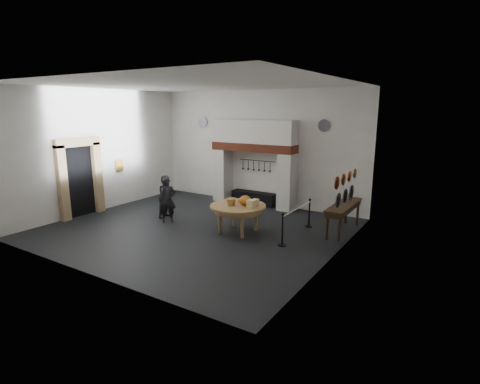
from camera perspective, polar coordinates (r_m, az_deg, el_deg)
The scene contains 39 objects.
floor at distance 12.23m, azimuth -6.65°, elevation -5.55°, with size 9.00×8.00×0.02m, color black.
ceiling at distance 11.64m, azimuth -7.24°, elevation 15.99°, with size 9.00×8.00×0.02m, color silver.
wall_back at distance 15.02m, azimuth 2.76°, elevation 6.73°, with size 9.00×0.02×4.50m, color white.
wall_front at distance 9.02m, azimuth -23.10°, elevation 1.67°, with size 9.00×0.02×4.50m, color white.
wall_left at distance 14.96m, azimuth -20.55°, elevation 5.92°, with size 0.02×8.00×4.50m, color white.
wall_right at distance 9.58m, azimuth 14.53°, elevation 2.89°, with size 0.02×8.00×4.50m, color white.
chimney_pier_left at distance 15.67m, azimuth -2.63°, elevation 2.65°, with size 0.55×0.70×2.15m, color silver.
chimney_pier_right at distance 14.22m, azimuth 7.19°, elevation 1.52°, with size 0.55×0.70×2.15m, color silver.
hearth_brick_band at distance 14.71m, azimuth 2.08°, elevation 6.85°, with size 3.50×0.72×0.32m, color #9E442B.
chimney_hood at distance 14.66m, azimuth 2.10°, elevation 9.22°, with size 3.50×0.70×0.90m, color silver.
iron_range at distance 15.12m, azimuth 2.15°, elevation -0.92°, with size 1.90×0.45×0.50m, color black.
utensil_rail at distance 15.01m, azimuth 2.59°, elevation 4.81°, with size 0.02×0.02×1.60m, color black.
door_recess at distance 14.49m, azimuth -23.28°, elevation 1.48°, with size 0.04×1.10×2.50m, color black.
door_jamb_near at distance 14.04m, azimuth -25.42°, elevation 1.15°, with size 0.22×0.30×2.60m, color tan.
door_jamb_far at distance 14.81m, azimuth -20.89°, elevation 2.11°, with size 0.22×0.30×2.60m, color tan.
door_lintel at distance 14.24m, azimuth -23.57°, elevation 6.98°, with size 0.22×1.70×0.30m, color tan.
wall_plaque at distance 15.49m, azimuth -17.91°, elevation 3.89°, with size 0.05×0.34×0.44m, color gold.
work_table at distance 11.59m, azimuth -0.31°, elevation -2.16°, with size 1.73×1.73×0.07m, color #AA7950.
pumpkin at distance 11.52m, azimuth 0.79°, elevation -1.27°, with size 0.36×0.36×0.31m, color orange.
cheese_block_big at distance 11.26m, azimuth 1.70°, elevation -1.80°, with size 0.22×0.22×0.24m, color #F6E193.
cheese_block_small at distance 11.53m, azimuth 2.37°, elevation -1.56°, with size 0.18×0.18×0.20m, color #E6C789.
wicker_basket at distance 11.51m, azimuth -1.34°, elevation -1.52°, with size 0.32×0.32×0.22m, color #A2773B.
bread_loaf at distance 11.91m, azimuth 0.19°, elevation -1.26°, with size 0.31×0.18×0.13m, color olive.
visitor_near at distance 12.87m, azimuth -11.00°, elevation -1.21°, with size 0.56×0.37×1.54m, color black.
visitor_far at distance 13.42m, azimuth -11.08°, elevation -0.70°, with size 0.73×0.57×1.51m, color black.
side_table at distance 12.04m, azimuth 15.58°, elevation -1.92°, with size 0.55×2.20×0.06m, color #372414.
pewter_jug at distance 12.57m, azimuth 16.41°, elevation -0.71°, with size 0.12×0.12×0.22m, color #525357.
copper_pan_a at distance 9.83m, azimuth 14.57°, elevation 1.36°, with size 0.34×0.34×0.03m, color #C6662D.
copper_pan_b at distance 10.35m, azimuth 15.51°, elevation 1.86°, with size 0.32×0.32×0.03m, color #C6662D.
copper_pan_c at distance 10.87m, azimuth 16.35°, elevation 2.31°, with size 0.30×0.30×0.03m, color #C6662D.
copper_pan_d at distance 11.39m, azimuth 17.12°, elevation 2.72°, with size 0.28×0.28×0.03m, color #C6662D.
pewter_plate_left at distance 10.13m, azimuth 14.76°, elevation -1.23°, with size 0.40×0.40×0.03m, color #4C4C51.
pewter_plate_mid at distance 10.69m, azimuth 15.74°, elevation -0.56°, with size 0.40×0.40×0.03m, color #4C4C51.
pewter_plate_right at distance 11.25m, azimuth 16.62°, elevation 0.04°, with size 0.40×0.40×0.03m, color #4C4C51.
pewter_plate_back_left at distance 16.41m, azimuth -5.66°, elevation 10.52°, with size 0.44×0.44×0.03m, color #4C4C51.
pewter_plate_back_right at distance 13.79m, azimuth 12.68°, elevation 9.86°, with size 0.44×0.44×0.03m, color #4C4C51.
barrier_post_near at distance 10.63m, azimuth 6.47°, elevation -5.83°, with size 0.05×0.05×0.90m, color black.
barrier_post_far at distance 12.39m, azimuth 10.51°, elevation -3.26°, with size 0.05×0.05×0.90m, color black.
barrier_rope at distance 11.39m, azimuth 8.72°, elevation -2.53°, with size 0.04×0.04×2.00m, color white.
Camera 1 is at (7.33, -9.02, 3.83)m, focal length 28.00 mm.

